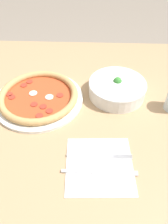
# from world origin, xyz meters

# --- Properties ---
(ground_plane) EXTENTS (8.00, 8.00, 0.00)m
(ground_plane) POSITION_xyz_m (0.00, 0.00, 0.00)
(ground_plane) COLOR gray
(dining_table) EXTENTS (1.07, 0.95, 0.77)m
(dining_table) POSITION_xyz_m (0.00, 0.00, 0.65)
(dining_table) COLOR tan
(dining_table) RESTS_ON ground_plane
(pizza) EXTENTS (0.34, 0.34, 0.04)m
(pizza) POSITION_xyz_m (-0.07, -0.16, 0.79)
(pizza) COLOR white
(pizza) RESTS_ON dining_table
(bowl) EXTENTS (0.22, 0.22, 0.08)m
(bowl) POSITION_xyz_m (-0.11, 0.15, 0.80)
(bowl) COLOR white
(bowl) RESTS_ON dining_table
(napkin) EXTENTS (0.20, 0.20, 0.00)m
(napkin) POSITION_xyz_m (0.21, 0.08, 0.77)
(napkin) COLOR white
(napkin) RESTS_ON dining_table
(fork) EXTENTS (0.01, 0.20, 0.00)m
(fork) POSITION_xyz_m (0.18, 0.07, 0.77)
(fork) COLOR silver
(fork) RESTS_ON napkin
(knife) EXTENTS (0.01, 0.22, 0.01)m
(knife) POSITION_xyz_m (0.24, 0.07, 0.77)
(knife) COLOR silver
(knife) RESTS_ON napkin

